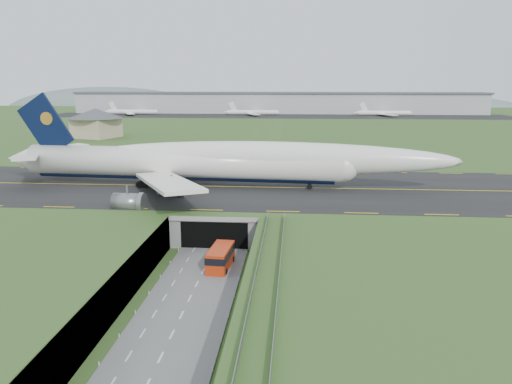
{
  "coord_description": "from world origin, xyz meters",
  "views": [
    {
      "loc": [
        14.05,
        -75.39,
        29.13
      ],
      "look_at": [
        6.46,
        20.0,
        7.91
      ],
      "focal_mm": 35.0,
      "sensor_mm": 36.0,
      "label": 1
    }
  ],
  "objects": [
    {
      "name": "taxiway",
      "position": [
        0.0,
        33.0,
        6.09
      ],
      "size": [
        800.0,
        44.0,
        0.18
      ],
      "primitive_type": "cube",
      "color": "black",
      "rests_on": "airfield_deck"
    },
    {
      "name": "tunnel_portal",
      "position": [
        0.0,
        16.71,
        3.33
      ],
      "size": [
        17.0,
        22.3,
        6.0
      ],
      "color": "gray",
      "rests_on": "ground"
    },
    {
      "name": "trench_road",
      "position": [
        0.0,
        -7.5,
        0.1
      ],
      "size": [
        12.0,
        75.0,
        0.2
      ],
      "primitive_type": "cube",
      "color": "slate",
      "rests_on": "ground"
    },
    {
      "name": "airfield_deck",
      "position": [
        0.0,
        0.0,
        3.0
      ],
      "size": [
        800.0,
        800.0,
        6.0
      ],
      "primitive_type": "cube",
      "color": "gray",
      "rests_on": "ground"
    },
    {
      "name": "cargo_terminal",
      "position": [
        -0.14,
        299.41,
        13.96
      ],
      "size": [
        320.0,
        67.0,
        15.6
      ],
      "color": "#B2B2B2",
      "rests_on": "ground"
    },
    {
      "name": "service_building",
      "position": [
        -69.55,
        128.82,
        13.24
      ],
      "size": [
        28.43,
        28.43,
        12.23
      ],
      "rotation": [
        0.0,
        0.0,
        -0.33
      ],
      "color": "tan",
      "rests_on": "ground"
    },
    {
      "name": "ground",
      "position": [
        0.0,
        0.0,
        0.0
      ],
      "size": [
        900.0,
        900.0,
        0.0
      ],
      "primitive_type": "plane",
      "color": "#324F1F",
      "rests_on": "ground"
    },
    {
      "name": "jumbo_jet",
      "position": [
        -3.9,
        32.89,
        11.77
      ],
      "size": [
        102.85,
        64.51,
        21.38
      ],
      "rotation": [
        0.0,
        0.0,
        -0.07
      ],
      "color": "white",
      "rests_on": "ground"
    },
    {
      "name": "shuttle_tram",
      "position": [
        2.47,
        -1.01,
        1.84
      ],
      "size": [
        3.71,
        8.47,
        3.35
      ],
      "rotation": [
        0.0,
        0.0,
        -0.07
      ],
      "color": "red",
      "rests_on": "ground"
    },
    {
      "name": "distant_hills",
      "position": [
        64.38,
        430.0,
        -4.0
      ],
      "size": [
        700.0,
        91.0,
        60.0
      ],
      "color": "slate",
      "rests_on": "ground"
    },
    {
      "name": "guideway",
      "position": [
        11.0,
        -19.11,
        5.32
      ],
      "size": [
        3.0,
        53.0,
        7.05
      ],
      "color": "#A8A8A3",
      "rests_on": "ground"
    }
  ]
}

